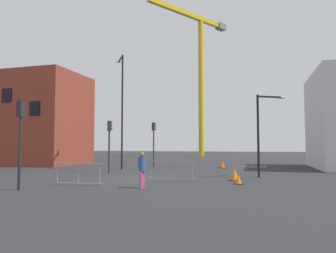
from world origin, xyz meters
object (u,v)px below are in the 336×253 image
object	(u,v)px
traffic_light_crosswalk	(109,138)
traffic_cone_on_verge	(222,164)
traffic_cone_striped	(234,175)
traffic_light_corner	(20,130)
streetlamp_short	(263,126)
pedestrian_walking	(142,167)
traffic_light_far	(154,137)
construction_crane	(199,63)
traffic_cone_orange	(238,180)
streetlamp_tall	(122,103)

from	to	relation	value
traffic_light_crosswalk	traffic_cone_on_verge	bearing A→B (deg)	44.98
traffic_cone_on_verge	traffic_cone_striped	bearing A→B (deg)	-80.05
traffic_light_corner	traffic_cone_on_verge	bearing A→B (deg)	65.80
streetlamp_short	traffic_cone_striped	distance (m)	3.96
pedestrian_walking	traffic_cone_on_verge	bearing A→B (deg)	81.03
traffic_light_far	pedestrian_walking	world-z (taller)	traffic_light_far
construction_crane	traffic_cone_striped	world-z (taller)	construction_crane
traffic_cone_striped	traffic_cone_on_verge	distance (m)	9.61
traffic_light_crosswalk	traffic_light_far	xyz separation A→B (m)	(1.16, 6.38, 0.19)
construction_crane	traffic_cone_striped	xyz separation A→B (m)	(8.14, -35.16, -15.92)
traffic_light_corner	traffic_cone_striped	distance (m)	11.04
pedestrian_walking	traffic_cone_orange	world-z (taller)	pedestrian_walking
streetlamp_tall	traffic_light_corner	distance (m)	12.19
streetlamp_tall	traffic_cone_orange	size ratio (longest dim) A/B	19.58
construction_crane	traffic_cone_on_verge	xyz separation A→B (m)	(6.48, -25.70, -15.92)
traffic_cone_striped	traffic_cone_on_verge	bearing A→B (deg)	99.95
traffic_light_crosswalk	traffic_light_far	bearing A→B (deg)	79.69
traffic_cone_on_verge	streetlamp_tall	bearing A→B (deg)	-152.82
construction_crane	traffic_light_crosswalk	xyz separation A→B (m)	(-0.63, -32.81, -13.74)
streetlamp_short	traffic_light_crosswalk	size ratio (longest dim) A/B	1.38
traffic_light_corner	streetlamp_short	bearing A→B (deg)	39.70
pedestrian_walking	traffic_cone_on_verge	distance (m)	13.93
traffic_light_crosswalk	traffic_cone_orange	bearing A→B (deg)	-23.49
traffic_light_far	pedestrian_walking	distance (m)	13.67
construction_crane	pedestrian_walking	distance (m)	42.52
construction_crane	traffic_light_far	world-z (taller)	construction_crane
traffic_light_far	traffic_cone_orange	bearing A→B (deg)	-52.52
traffic_light_corner	traffic_cone_orange	distance (m)	10.49
traffic_cone_orange	traffic_cone_on_verge	xyz separation A→B (m)	(-1.96, 11.06, 0.09)
streetlamp_tall	traffic_light_far	bearing A→B (deg)	62.27
traffic_light_far	traffic_cone_striped	xyz separation A→B (m)	(7.62, -8.73, -2.36)
traffic_light_corner	traffic_cone_orange	size ratio (longest dim) A/B	8.20
traffic_light_far	streetlamp_tall	bearing A→B (deg)	-117.73
traffic_light_crosswalk	pedestrian_walking	world-z (taller)	traffic_light_crosswalk
traffic_light_far	pedestrian_walking	bearing A→B (deg)	-73.78
traffic_cone_on_verge	traffic_cone_orange	bearing A→B (deg)	-79.95
traffic_light_corner	pedestrian_walking	size ratio (longest dim) A/B	2.39
streetlamp_tall	traffic_light_crosswalk	bearing A→B (deg)	-80.86
traffic_light_corner	traffic_cone_orange	xyz separation A→B (m)	(9.05, 4.73, -2.40)
streetlamp_tall	traffic_cone_striped	distance (m)	11.95
construction_crane	traffic_light_far	size ratio (longest dim) A/B	6.20
traffic_cone_striped	traffic_cone_on_verge	size ratio (longest dim) A/B	1.00
traffic_cone_striped	traffic_cone_on_verge	world-z (taller)	same
traffic_cone_orange	pedestrian_walking	bearing A→B (deg)	-146.90
streetlamp_tall	traffic_cone_orange	xyz separation A→B (m)	(9.59, -7.14, -5.16)
pedestrian_walking	construction_crane	bearing A→B (deg)	96.24
traffic_light_crosswalk	pedestrian_walking	xyz separation A→B (m)	(4.95, -6.64, -1.54)
construction_crane	traffic_light_corner	distance (m)	43.66
traffic_light_corner	pedestrian_walking	bearing A→B (deg)	22.46
construction_crane	traffic_cone_on_verge	distance (m)	30.92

